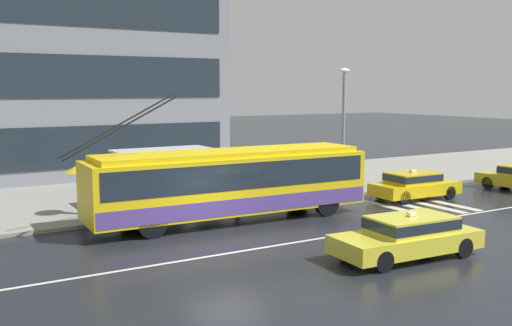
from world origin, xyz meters
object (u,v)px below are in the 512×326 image
object	(u,v)px
taxi_ahead_of_bus	(414,184)
taxi_oncoming_near	(408,235)
street_lamp	(344,117)
pedestrian_approaching_curb	(80,173)
bus_shelter	(160,162)
trolleybus	(231,182)
pedestrian_at_shelter	(238,165)

from	to	relation	value
taxi_ahead_of_bus	taxi_oncoming_near	bearing A→B (deg)	-136.90
street_lamp	pedestrian_approaching_curb	bearing A→B (deg)	176.41
taxi_oncoming_near	bus_shelter	xyz separation A→B (m)	(-3.55, 11.17, 1.27)
trolleybus	bus_shelter	bearing A→B (deg)	107.95
bus_shelter	pedestrian_at_shelter	bearing A→B (deg)	-26.65
taxi_oncoming_near	pedestrian_at_shelter	xyz separation A→B (m)	(-0.54, 9.66, 1.10)
taxi_oncoming_near	bus_shelter	size ratio (longest dim) A/B	1.14
taxi_ahead_of_bus	street_lamp	bearing A→B (deg)	118.41
trolleybus	bus_shelter	world-z (taller)	trolleybus
taxi_ahead_of_bus	pedestrian_approaching_curb	size ratio (longest dim) A/B	2.13
taxi_ahead_of_bus	pedestrian_approaching_curb	world-z (taller)	pedestrian_approaching_curb
street_lamp	trolleybus	bearing A→B (deg)	-160.71
pedestrian_approaching_curb	taxi_oncoming_near	bearing A→B (deg)	-56.09
street_lamp	pedestrian_at_shelter	bearing A→B (deg)	-178.20
pedestrian_at_shelter	street_lamp	size ratio (longest dim) A/B	0.34
bus_shelter	pedestrian_approaching_curb	world-z (taller)	bus_shelter
taxi_ahead_of_bus	street_lamp	size ratio (longest dim) A/B	0.72
taxi_oncoming_near	pedestrian_approaching_curb	bearing A→B (deg)	123.91
trolleybus	taxi_ahead_of_bus	xyz separation A→B (m)	(9.42, -0.44, -0.82)
taxi_oncoming_near	bus_shelter	world-z (taller)	bus_shelter
taxi_ahead_of_bus	street_lamp	distance (m)	4.67
taxi_oncoming_near	bus_shelter	distance (m)	11.79
pedestrian_at_shelter	street_lamp	distance (m)	6.31
taxi_ahead_of_bus	pedestrian_at_shelter	distance (m)	8.33
taxi_oncoming_near	pedestrian_at_shelter	distance (m)	9.74
taxi_oncoming_near	pedestrian_at_shelter	world-z (taller)	pedestrian_at_shelter
bus_shelter	street_lamp	world-z (taller)	street_lamp
taxi_ahead_of_bus	pedestrian_approaching_curb	xyz separation A→B (m)	(-14.33, 3.93, 1.09)
pedestrian_approaching_curb	trolleybus	bearing A→B (deg)	-35.44
pedestrian_approaching_curb	street_lamp	bearing A→B (deg)	-3.59
bus_shelter	street_lamp	bearing A→B (deg)	-8.34
pedestrian_approaching_curb	taxi_ahead_of_bus	bearing A→B (deg)	-15.34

